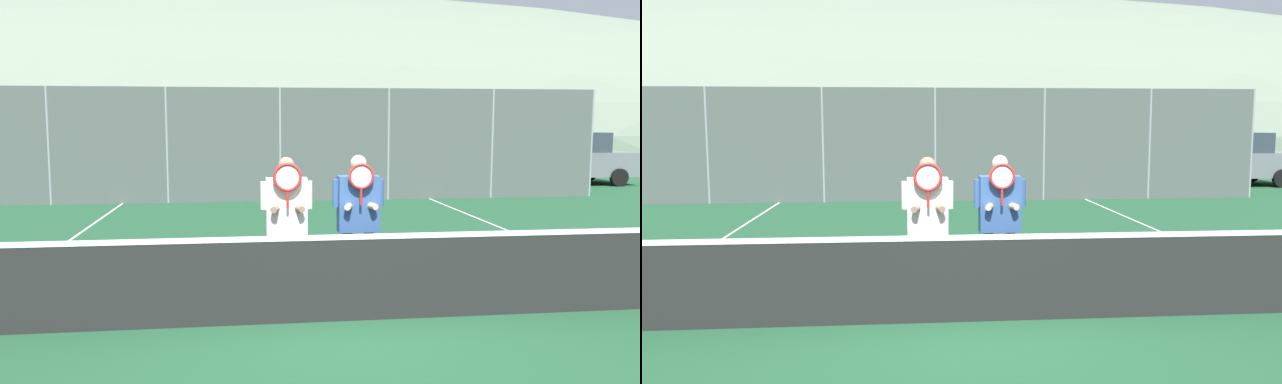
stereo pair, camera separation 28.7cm
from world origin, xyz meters
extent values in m
plane|color=#1E4C2D|center=(0.00, 0.00, 0.00)|extent=(120.00, 120.00, 0.00)
ellipsoid|color=slate|center=(0.00, 49.94, 0.00)|extent=(121.17, 67.32, 23.56)
cube|color=#9EA3A8|center=(0.49, 18.35, 1.49)|extent=(15.59, 5.00, 2.98)
cube|color=#3D4247|center=(0.49, 18.35, 3.16)|extent=(16.09, 5.50, 0.36)
cylinder|color=gray|center=(-6.00, 10.39, 1.54)|extent=(0.06, 0.06, 3.07)
cylinder|color=gray|center=(-3.00, 10.39, 1.54)|extent=(0.06, 0.06, 3.07)
cylinder|color=gray|center=(0.00, 10.39, 1.54)|extent=(0.06, 0.06, 3.07)
cylinder|color=gray|center=(3.00, 10.39, 1.54)|extent=(0.06, 0.06, 3.07)
cylinder|color=gray|center=(6.00, 10.39, 1.54)|extent=(0.06, 0.06, 3.07)
cylinder|color=gray|center=(9.00, 10.39, 1.54)|extent=(0.06, 0.06, 3.07)
cube|color=#4C5451|center=(0.00, 10.39, 1.54)|extent=(18.00, 0.02, 3.07)
cube|color=black|center=(0.00, 0.00, 0.45)|extent=(11.09, 0.02, 0.91)
cube|color=white|center=(0.00, 0.00, 0.93)|extent=(11.09, 0.03, 0.06)
cube|color=white|center=(-4.20, 3.00, 0.00)|extent=(0.05, 16.00, 0.01)
cube|color=white|center=(4.20, 3.00, 0.00)|extent=(0.05, 16.00, 0.01)
cylinder|color=#232838|center=(-0.68, 0.74, 0.42)|extent=(0.13, 0.13, 0.84)
cylinder|color=#232838|center=(-0.41, 0.74, 0.42)|extent=(0.13, 0.13, 0.84)
cube|color=white|center=(-0.54, 0.74, 1.17)|extent=(0.48, 0.22, 0.67)
sphere|color=#997056|center=(-0.54, 0.74, 1.66)|extent=(0.19, 0.19, 0.19)
cylinder|color=white|center=(-0.81, 0.74, 1.30)|extent=(0.08, 0.08, 0.33)
cylinder|color=white|center=(-0.28, 0.74, 1.30)|extent=(0.08, 0.08, 0.33)
cylinder|color=#997056|center=(-0.66, 0.65, 1.16)|extent=(0.16, 0.27, 0.08)
cylinder|color=#997056|center=(-0.42, 0.65, 1.16)|extent=(0.16, 0.27, 0.08)
cylinder|color=red|center=(-0.54, 0.56, 1.28)|extent=(0.03, 0.03, 0.20)
torus|color=red|center=(-0.54, 0.56, 1.53)|extent=(0.33, 0.04, 0.33)
cylinder|color=silver|center=(-0.54, 0.56, 1.53)|extent=(0.27, 0.00, 0.27)
cylinder|color=white|center=(0.19, 0.78, 0.42)|extent=(0.13, 0.13, 0.85)
cylinder|color=white|center=(0.46, 0.78, 0.42)|extent=(0.13, 0.13, 0.85)
cube|color=#335693|center=(0.32, 0.78, 1.18)|extent=(0.49, 0.22, 0.67)
sphere|color=#DBB293|center=(0.32, 0.78, 1.67)|extent=(0.19, 0.19, 0.19)
cylinder|color=#335693|center=(0.05, 0.78, 1.32)|extent=(0.08, 0.08, 0.33)
cylinder|color=#335693|center=(0.59, 0.78, 1.32)|extent=(0.08, 0.08, 0.33)
cylinder|color=#DBB293|center=(0.20, 0.69, 1.17)|extent=(0.16, 0.27, 0.08)
cylinder|color=#DBB293|center=(0.44, 0.69, 1.17)|extent=(0.16, 0.27, 0.08)
cylinder|color=red|center=(0.32, 0.60, 1.29)|extent=(0.03, 0.03, 0.20)
torus|color=red|center=(0.32, 0.60, 1.53)|extent=(0.31, 0.03, 0.31)
cylinder|color=silver|center=(0.32, 0.60, 1.53)|extent=(0.25, 0.00, 0.25)
cube|color=maroon|center=(-4.32, 13.90, 0.72)|extent=(4.07, 1.75, 0.83)
cube|color=#2D3842|center=(-4.32, 13.90, 1.47)|extent=(2.24, 1.61, 0.68)
cylinder|color=black|center=(-2.99, 13.00, 0.30)|extent=(0.60, 0.16, 0.60)
cylinder|color=black|center=(-2.99, 14.79, 0.30)|extent=(0.60, 0.16, 0.60)
cylinder|color=black|center=(-5.64, 13.00, 0.30)|extent=(0.60, 0.16, 0.60)
cylinder|color=black|center=(-5.64, 14.79, 0.30)|extent=(0.60, 0.16, 0.60)
cube|color=#B2B7BC|center=(0.39, 13.56, 0.71)|extent=(4.28, 1.89, 0.82)
cube|color=#2D3842|center=(0.39, 13.56, 1.46)|extent=(2.35, 1.74, 0.67)
cylinder|color=black|center=(1.78, 12.59, 0.30)|extent=(0.60, 0.16, 0.60)
cylinder|color=black|center=(1.78, 14.52, 0.30)|extent=(0.60, 0.16, 0.60)
cylinder|color=black|center=(-1.00, 12.59, 0.30)|extent=(0.60, 0.16, 0.60)
cylinder|color=black|center=(-1.00, 14.52, 0.30)|extent=(0.60, 0.16, 0.60)
cube|color=navy|center=(5.14, 13.85, 0.71)|extent=(4.17, 1.75, 0.82)
cube|color=#2D3842|center=(5.14, 13.85, 1.46)|extent=(2.29, 1.61, 0.67)
cylinder|color=black|center=(6.49, 12.96, 0.30)|extent=(0.60, 0.16, 0.60)
cylinder|color=black|center=(6.49, 14.75, 0.30)|extent=(0.60, 0.16, 0.60)
cylinder|color=black|center=(3.78, 12.96, 0.30)|extent=(0.60, 0.16, 0.60)
cylinder|color=black|center=(3.78, 14.75, 0.30)|extent=(0.60, 0.16, 0.60)
cube|color=slate|center=(10.04, 13.79, 0.71)|extent=(4.58, 1.81, 0.82)
cube|color=#2D3842|center=(10.04, 13.79, 1.46)|extent=(2.52, 1.66, 0.67)
cylinder|color=black|center=(11.53, 12.87, 0.30)|extent=(0.60, 0.16, 0.60)
cylinder|color=black|center=(11.53, 14.72, 0.30)|extent=(0.60, 0.16, 0.60)
cylinder|color=black|center=(8.55, 12.87, 0.30)|extent=(0.60, 0.16, 0.60)
cylinder|color=black|center=(8.55, 14.72, 0.30)|extent=(0.60, 0.16, 0.60)
camera|label=1|loc=(-1.07, -6.51, 2.16)|focal=35.00mm
camera|label=2|loc=(-0.79, -6.54, 2.16)|focal=35.00mm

